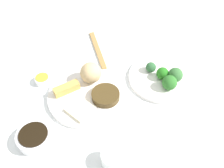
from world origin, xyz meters
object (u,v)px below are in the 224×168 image
object	(u,v)px
main_plate	(86,96)
sauce_ramekin_hot_mustard	(43,80)
teacup	(111,159)
broccoli_plate	(161,78)
soy_sauce_bowl	(35,138)
chopsticks_pair	(98,49)

from	to	relation	value
main_plate	sauce_ramekin_hot_mustard	xyz separation A→B (m)	(-0.16, -0.08, 0.00)
main_plate	teacup	xyz separation A→B (m)	(0.24, -0.09, 0.01)
main_plate	broccoli_plate	world-z (taller)	main_plate
soy_sauce_bowl	teacup	size ratio (longest dim) A/B	1.77
soy_sauce_bowl	teacup	world-z (taller)	teacup
teacup	chopsticks_pair	size ratio (longest dim) A/B	0.25
soy_sauce_bowl	sauce_ramekin_hot_mustard	world-z (taller)	soy_sauce_bowl
main_plate	sauce_ramekin_hot_mustard	world-z (taller)	sauce_ramekin_hot_mustard
teacup	soy_sauce_bowl	bearing A→B (deg)	-146.85
sauce_ramekin_hot_mustard	chopsticks_pair	world-z (taller)	sauce_ramekin_hot_mustard
main_plate	broccoli_plate	xyz separation A→B (m)	(0.11, 0.26, -0.00)
teacup	broccoli_plate	bearing A→B (deg)	110.53
broccoli_plate	sauce_ramekin_hot_mustard	world-z (taller)	sauce_ramekin_hot_mustard
sauce_ramekin_hot_mustard	chopsticks_pair	distance (m)	0.26
main_plate	sauce_ramekin_hot_mustard	size ratio (longest dim) A/B	4.81
main_plate	chopsticks_pair	xyz separation A→B (m)	(-0.17, 0.18, -0.00)
soy_sauce_bowl	sauce_ramekin_hot_mustard	distance (m)	0.24
main_plate	chopsticks_pair	size ratio (longest dim) A/B	1.12
soy_sauce_bowl	chopsticks_pair	bearing A→B (deg)	117.86
soy_sauce_bowl	teacup	xyz separation A→B (m)	(0.20, 0.13, 0.01)
broccoli_plate	sauce_ramekin_hot_mustard	distance (m)	0.43
teacup	chopsticks_pair	xyz separation A→B (m)	(-0.41, 0.27, -0.02)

